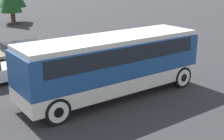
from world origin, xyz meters
TOP-DOWN VIEW (x-y plane):
  - ground_plane at (0.00, 0.00)m, footprint 120.00×120.00m
  - tour_bus at (0.10, 0.00)m, footprint 9.18×2.63m
  - parked_car_near at (3.40, 5.08)m, footprint 4.58×1.85m
  - parked_car_far at (-1.20, 8.24)m, footprint 4.74×1.81m

SIDE VIEW (x-z plane):
  - ground_plane at x=0.00m, z-range 0.00..0.00m
  - parked_car_near at x=3.40m, z-range -0.01..1.41m
  - parked_car_far at x=-1.20m, z-range 0.00..1.41m
  - tour_bus at x=0.10m, z-range 0.31..3.26m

